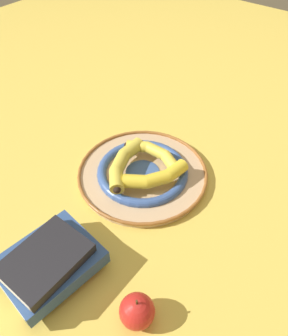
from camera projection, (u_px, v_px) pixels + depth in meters
The scene contains 7 objects.
ground_plane at pixel (150, 169), 0.91m from camera, with size 2.80×2.80×0.00m, color gold.
decorative_bowl at pixel (144, 173), 0.88m from camera, with size 0.35×0.35×0.03m.
banana_a at pixel (155, 177), 0.82m from camera, with size 0.17×0.12×0.04m.
banana_b at pixel (155, 153), 0.88m from camera, with size 0.06×0.19×0.03m.
banana_c at pixel (123, 162), 0.86m from camera, with size 0.20×0.10×0.04m.
book_stack at pixel (48, 264), 0.66m from camera, with size 0.21×0.17×0.08m.
apple at pixel (137, 311), 0.60m from camera, with size 0.07×0.07×0.08m.
Camera 1 is at (-0.51, -0.38, 0.64)m, focal length 35.00 mm.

